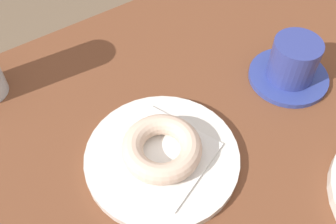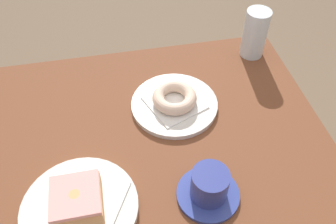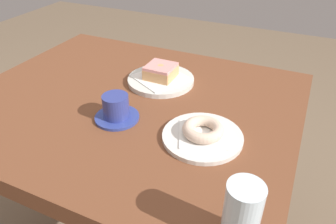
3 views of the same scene
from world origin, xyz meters
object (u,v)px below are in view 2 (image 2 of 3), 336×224
plate_sugar_ring (174,104)px  water_glass (255,33)px  plate_glazed_square (80,208)px  coffee_cup (209,187)px  donut_sugar_ring (175,98)px  donut_glazed_square (77,200)px

plate_sugar_ring → water_glass: water_glass is taller
plate_glazed_square → coffee_cup: 0.25m
plate_sugar_ring → donut_sugar_ring: (0.00, 0.00, 0.02)m
plate_glazed_square → donut_glazed_square: 0.03m
plate_glazed_square → donut_glazed_square: bearing=90.0°
donut_glazed_square → water_glass: water_glass is taller
plate_glazed_square → coffee_cup: coffee_cup is taller
donut_glazed_square → water_glass: size_ratio=0.68×
plate_sugar_ring → water_glass: 0.30m
plate_glazed_square → water_glass: (0.38, -0.48, 0.06)m
donut_glazed_square → donut_sugar_ring: (0.23, -0.23, -0.01)m
donut_sugar_ring → plate_sugar_ring: bearing=0.0°
water_glass → donut_sugar_ring: bearing=121.7°
donut_glazed_square → coffee_cup: (-0.02, -0.24, -0.01)m
donut_sugar_ring → coffee_cup: (-0.25, -0.01, 0.00)m
donut_sugar_ring → coffee_cup: 0.25m
plate_glazed_square → donut_sugar_ring: donut_sugar_ring is taller
plate_sugar_ring → donut_sugar_ring: donut_sugar_ring is taller
plate_glazed_square → donut_sugar_ring: (0.23, -0.23, 0.02)m
plate_glazed_square → plate_sugar_ring: plate_glazed_square is taller
plate_glazed_square → donut_sugar_ring: 0.33m
plate_sugar_ring → donut_glazed_square: bearing=134.8°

